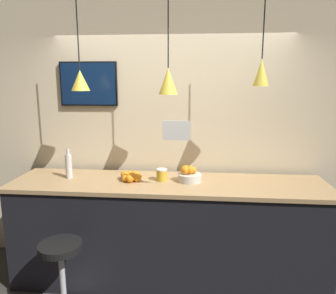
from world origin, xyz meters
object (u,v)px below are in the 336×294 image
Objects in this scene: bar_stool at (62,268)px; juice_bottle at (69,166)px; spread_jar at (162,175)px; mounted_tv at (89,84)px; fruit_bowl at (189,174)px.

bar_stool is 2.23× the size of juice_bottle.
bar_stool is at bearing -140.52° from spread_jar.
juice_bottle is 2.57× the size of spread_jar.
bar_stool is at bearing -87.93° from mounted_tv.
fruit_bowl is at bearing -19.30° from mounted_tv.
fruit_bowl is at bearing 31.58° from bar_stool.
mounted_tv reaches higher than spread_jar.
mounted_tv is at bearing 73.06° from juice_bottle.
juice_bottle reaches higher than bar_stool.
juice_bottle is at bearing -180.00° from fruit_bowl.
bar_stool is at bearing -148.42° from fruit_bowl.
mounted_tv is (0.12, 0.39, 0.81)m from juice_bottle.
juice_bottle is at bearing -106.94° from mounted_tv.
bar_stool is 1.86m from mounted_tv.
bar_stool is 1.42m from fruit_bowl.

